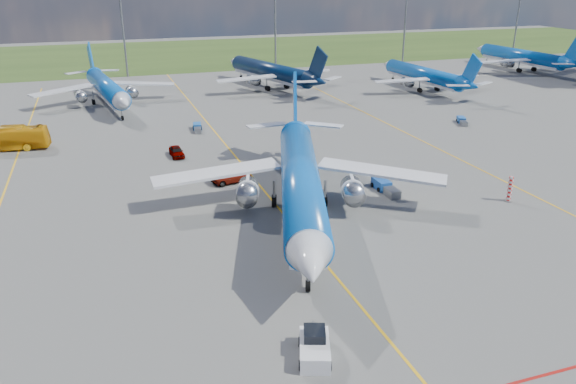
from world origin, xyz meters
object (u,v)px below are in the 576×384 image
object	(u,v)px
warning_post	(510,189)
bg_jet_ne	(422,90)
apron_bus	(4,139)
baggage_tug_w	(385,187)
bg_jet_nnw	(109,106)
bg_jet_n	(271,88)
main_airliner	(300,216)
service_car_c	(300,155)
pushback_tug	(315,347)
baggage_tug_e	(462,121)
service_car_a	(177,151)
baggage_tug_c	(197,128)
bg_jet_ene	(519,70)
service_car_b	(232,176)

from	to	relation	value
warning_post	bg_jet_ne	xyz separation A→B (m)	(26.49, 62.27, -1.50)
apron_bus	baggage_tug_w	size ratio (longest dim) A/B	2.39
bg_jet_nnw	bg_jet_n	size ratio (longest dim) A/B	0.96
warning_post	main_airliner	distance (m)	24.78
apron_bus	service_car_c	xyz separation A→B (m)	(40.48, -18.39, -1.19)
pushback_tug	baggage_tug_e	bearing A→B (deg)	66.53
main_airliner	service_car_a	world-z (taller)	main_airliner
baggage_tug_w	baggage_tug_c	distance (m)	39.35
main_airliner	service_car_a	bearing A→B (deg)	127.86
bg_jet_n	warning_post	bearing A→B (deg)	78.97
bg_jet_ne	baggage_tug_e	xyz separation A→B (m)	(-9.96, -29.60, 0.46)
bg_jet_nnw	bg_jet_ene	distance (m)	109.04
baggage_tug_w	baggage_tug_c	size ratio (longest dim) A/B	1.15
bg_jet_n	bg_jet_ene	world-z (taller)	bg_jet_n
bg_jet_ene	service_car_c	world-z (taller)	bg_jet_ene
warning_post	baggage_tug_e	xyz separation A→B (m)	(16.53, 32.67, -1.04)
baggage_tug_c	bg_jet_nnw	bearing A→B (deg)	126.89
bg_jet_n	baggage_tug_w	world-z (taller)	bg_jet_n
bg_jet_ne	service_car_b	size ratio (longest dim) A/B	7.09
bg_jet_ene	pushback_tug	world-z (taller)	bg_jet_ene
baggage_tug_c	baggage_tug_e	xyz separation A→B (m)	(45.12, -10.48, -0.01)
bg_jet_ene	baggage_tug_c	xyz separation A→B (m)	(-95.14, -34.67, 0.47)
bg_jet_ne	baggage_tug_e	bearing A→B (deg)	68.37
bg_jet_nnw	service_car_b	size ratio (longest dim) A/B	7.60
bg_jet_ene	service_car_c	size ratio (longest dim) A/B	10.25
apron_bus	baggage_tug_e	distance (m)	74.97
warning_post	baggage_tug_w	distance (m)	14.26
service_car_b	baggage_tug_c	xyz separation A→B (m)	(0.42, 26.48, -0.26)
bg_jet_n	main_airliner	world-z (taller)	main_airliner
bg_jet_nnw	service_car_a	bearing A→B (deg)	-86.24
bg_jet_n	pushback_tug	xyz separation A→B (m)	(-26.17, -94.91, 0.75)
apron_bus	baggage_tug_e	bearing A→B (deg)	-88.93
bg_jet_n	service_car_b	bearing A→B (deg)	53.09
service_car_b	service_car_c	xyz separation A→B (m)	(11.55, 6.19, -0.16)
pushback_tug	baggage_tug_c	world-z (taller)	pushback_tug
main_airliner	baggage_tug_w	bearing A→B (deg)	34.84
bg_jet_ne	service_car_a	xyz separation A→B (m)	(-60.53, -32.59, 0.75)
apron_bus	baggage_tug_e	xyz separation A→B (m)	(74.46, -8.58, -1.31)
bg_jet_n	bg_jet_ene	xyz separation A→B (m)	(72.13, 2.16, 0.00)
bg_jet_n	baggage_tug_w	size ratio (longest dim) A/B	7.83
service_car_b	bg_jet_nnw	bearing A→B (deg)	0.95
service_car_b	baggage_tug_e	xyz separation A→B (m)	(45.54, 16.00, -0.27)
service_car_b	bg_jet_ene	bearing A→B (deg)	-70.74
service_car_b	baggage_tug_c	size ratio (longest dim) A/B	1.14
bg_jet_ene	pushback_tug	distance (m)	138.15
main_airliner	apron_bus	distance (m)	50.40
bg_jet_n	bg_jet_ne	size ratio (longest dim) A/B	1.11
warning_post	apron_bus	world-z (taller)	apron_bus
bg_jet_nnw	pushback_tug	bearing A→B (deg)	-91.35
bg_jet_ne	apron_bus	bearing A→B (deg)	10.95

